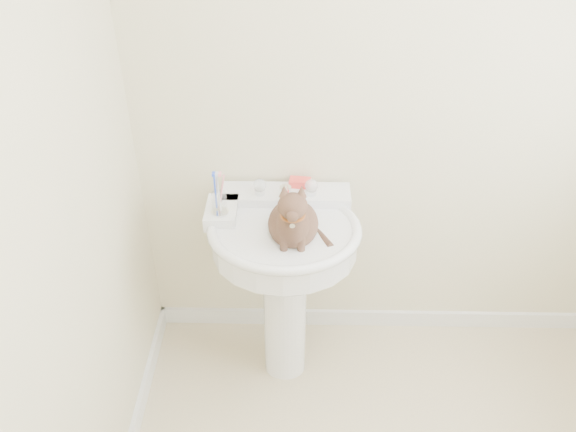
{
  "coord_description": "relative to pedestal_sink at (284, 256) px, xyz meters",
  "views": [
    {
      "loc": [
        -0.41,
        -1.12,
        2.28
      ],
      "look_at": [
        -0.45,
        0.77,
        0.91
      ],
      "focal_mm": 38.0,
      "sensor_mm": 36.0,
      "label": 1
    }
  ],
  "objects": [
    {
      "name": "soap_bar",
      "position": [
        0.06,
        0.25,
        0.2
      ],
      "size": [
        0.1,
        0.07,
        0.03
      ],
      "primitive_type": "cube",
      "rotation": [
        0.0,
        0.0,
        -0.12
      ],
      "color": "#F23F38",
      "rests_on": "pedestal_sink"
    },
    {
      "name": "faucet",
      "position": [
        0.0,
        0.16,
        0.23
      ],
      "size": [
        0.28,
        0.12,
        0.14
      ],
      "color": "silver",
      "rests_on": "pedestal_sink"
    },
    {
      "name": "wall_left",
      "position": [
        -0.63,
        -0.81,
        0.57
      ],
      "size": [
        0.0,
        2.2,
        2.5
      ],
      "primitive_type": null,
      "color": "beige",
      "rests_on": "ground"
    },
    {
      "name": "toothbrush_cup",
      "position": [
        -0.26,
        0.04,
        0.24
      ],
      "size": [
        0.07,
        0.07,
        0.19
      ],
      "rotation": [
        0.0,
        0.0,
        0.13
      ],
      "color": "silver",
      "rests_on": "pedestal_sink"
    },
    {
      "name": "wall_back",
      "position": [
        0.47,
        0.29,
        0.57
      ],
      "size": [
        2.2,
        0.0,
        2.5
      ],
      "primitive_type": null,
      "color": "beige",
      "rests_on": "ground"
    },
    {
      "name": "baseboard_back",
      "position": [
        0.47,
        0.28,
        -0.64
      ],
      "size": [
        2.2,
        0.02,
        0.09
      ],
      "primitive_type": "cube",
      "color": "white",
      "rests_on": "floor"
    },
    {
      "name": "cat",
      "position": [
        0.04,
        -0.07,
        0.22
      ],
      "size": [
        0.21,
        0.27,
        0.39
      ],
      "rotation": [
        0.0,
        0.0,
        -0.01
      ],
      "color": "brown",
      "rests_on": "pedestal_sink"
    },
    {
      "name": "pedestal_sink",
      "position": [
        0.0,
        0.0,
        0.0
      ],
      "size": [
        0.63,
        0.62,
        0.87
      ],
      "color": "white",
      "rests_on": "floor"
    }
  ]
}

